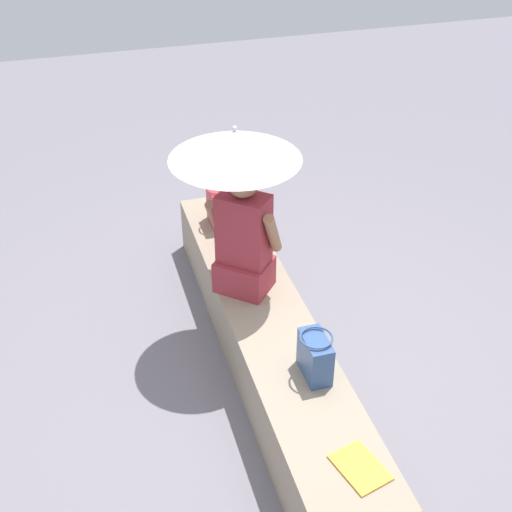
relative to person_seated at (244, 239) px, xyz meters
The scene contains 8 objects.
ground_plane 0.89m from the person_seated, 12.67° to the left, with size 14.00×14.00×0.00m, color slate.
stone_bench 0.69m from the person_seated, 12.67° to the left, with size 3.17×0.52×0.44m, color gray.
person_seated is the anchor object (origin of this frame).
parasol 0.63m from the person_seated, 156.83° to the right, with size 0.81×0.81×1.14m.
handbag_black 0.95m from the person_seated, 10.08° to the left, with size 0.25×0.19×0.28m.
tote_bag_canvas 0.87m from the person_seated, behind, with size 0.25×0.18×0.32m.
shoulder_bag_spare 0.57m from the person_seated, 162.87° to the left, with size 0.29×0.21×0.28m.
magazine 1.64m from the person_seated, ahead, with size 0.28×0.20×0.01m, color gold.
Camera 1 is at (3.22, -1.03, 3.20)m, focal length 47.89 mm.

